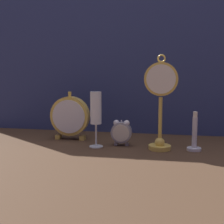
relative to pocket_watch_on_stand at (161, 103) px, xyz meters
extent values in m
plane|color=#422D1E|center=(-0.19, -0.04, -0.17)|extent=(4.00, 4.00, 0.00)
cube|color=navy|center=(-0.19, 0.28, 0.20)|extent=(1.46, 0.01, 0.75)
cylinder|color=gold|center=(0.00, 0.00, -0.17)|extent=(0.08, 0.08, 0.02)
sphere|color=gold|center=(0.00, 0.00, -0.15)|extent=(0.04, 0.04, 0.04)
cylinder|color=gold|center=(0.00, 0.00, -0.07)|extent=(0.01, 0.01, 0.18)
cylinder|color=gold|center=(0.00, 0.00, 0.09)|extent=(0.12, 0.02, 0.12)
cylinder|color=silver|center=(0.00, -0.01, 0.09)|extent=(0.11, 0.00, 0.11)
torus|color=gold|center=(0.00, 0.00, 0.16)|extent=(0.03, 0.01, 0.03)
cube|color=gray|center=(-0.17, 0.03, -0.17)|extent=(0.01, 0.01, 0.01)
cube|color=gray|center=(-0.13, 0.03, -0.17)|extent=(0.01, 0.01, 0.01)
cylinder|color=gray|center=(-0.15, 0.03, -0.12)|extent=(0.08, 0.03, 0.08)
cylinder|color=beige|center=(-0.15, 0.02, -0.12)|extent=(0.07, 0.00, 0.07)
sphere|color=silver|center=(-0.17, 0.03, -0.08)|extent=(0.02, 0.02, 0.02)
sphere|color=silver|center=(-0.13, 0.03, -0.08)|extent=(0.02, 0.02, 0.02)
cylinder|color=silver|center=(-0.15, 0.03, -0.08)|extent=(0.00, 0.00, 0.01)
cube|color=gold|center=(-0.43, 0.10, -0.16)|extent=(0.02, 0.03, 0.02)
cube|color=gold|center=(-0.33, 0.10, -0.16)|extent=(0.02, 0.03, 0.02)
cylinder|color=gold|center=(-0.38, 0.10, -0.07)|extent=(0.16, 0.04, 0.16)
cylinder|color=silver|center=(-0.38, 0.08, -0.07)|extent=(0.14, 0.00, 0.14)
cylinder|color=gold|center=(-0.38, 0.10, 0.02)|extent=(0.01, 0.01, 0.02)
cylinder|color=silver|center=(-0.24, -0.01, -0.17)|extent=(0.05, 0.05, 0.01)
cylinder|color=silver|center=(-0.24, -0.01, -0.13)|extent=(0.01, 0.01, 0.08)
cylinder|color=white|center=(-0.24, -0.01, -0.02)|extent=(0.04, 0.04, 0.12)
cylinder|color=#DBC675|center=(-0.24, -0.01, -0.04)|extent=(0.04, 0.04, 0.08)
cylinder|color=silver|center=(0.13, 0.01, -0.17)|extent=(0.05, 0.05, 0.01)
cylinder|color=silver|center=(0.13, 0.01, -0.11)|extent=(0.02, 0.02, 0.11)
cylinder|color=silver|center=(0.13, 0.01, -0.04)|extent=(0.02, 0.02, 0.02)
camera|label=1|loc=(0.04, -1.14, 0.12)|focal=50.00mm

